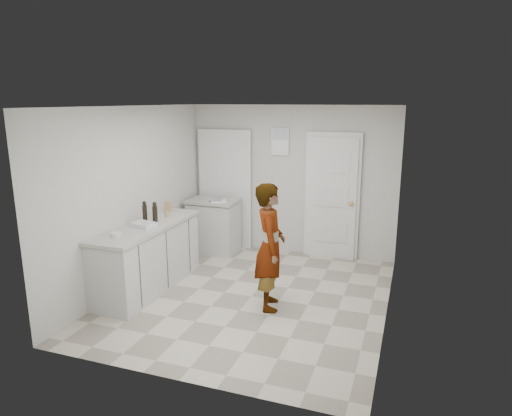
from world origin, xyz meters
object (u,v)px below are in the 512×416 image
at_px(oil_cruet_b, 145,212).
at_px(baking_dish, 144,225).
at_px(cake_mix_box, 168,207).
at_px(spice_jar, 167,215).
at_px(person, 270,247).
at_px(oil_cruet_a, 155,212).
at_px(egg_bowl, 116,235).

distance_m(oil_cruet_b, baking_dish, 0.26).
xyz_separation_m(cake_mix_box, spice_jar, (0.16, -0.30, -0.04)).
distance_m(person, spice_jar, 1.77).
xyz_separation_m(cake_mix_box, oil_cruet_a, (0.13, -0.57, 0.06)).
bearing_deg(oil_cruet_a, spice_jar, 84.58).
relative_size(spice_jar, baking_dish, 0.23).
xyz_separation_m(person, spice_jar, (-1.70, 0.44, 0.16)).
bearing_deg(cake_mix_box, spice_jar, -70.01).
xyz_separation_m(oil_cruet_b, baking_dish, (0.11, -0.21, -0.12)).
distance_m(person, baking_dish, 1.76).
bearing_deg(baking_dish, oil_cruet_b, 117.71).
height_order(oil_cruet_b, egg_bowl, oil_cruet_b).
distance_m(person, oil_cruet_a, 1.76).
height_order(cake_mix_box, baking_dish, cake_mix_box).
distance_m(cake_mix_box, egg_bowl, 1.35).
xyz_separation_m(person, oil_cruet_a, (-1.73, 0.17, 0.26)).
relative_size(oil_cruet_a, oil_cruet_b, 0.96).
xyz_separation_m(baking_dish, egg_bowl, (-0.07, -0.51, -0.00)).
height_order(spice_jar, egg_bowl, spice_jar).
xyz_separation_m(oil_cruet_b, egg_bowl, (0.04, -0.72, -0.12)).
distance_m(spice_jar, oil_cruet_b, 0.37).
bearing_deg(baking_dish, oil_cruet_a, 85.88).
xyz_separation_m(oil_cruet_a, egg_bowl, (-0.09, -0.78, -0.11)).
bearing_deg(oil_cruet_a, cake_mix_box, 102.85).
relative_size(person, baking_dish, 4.56).
distance_m(spice_jar, baking_dish, 0.53).
bearing_deg(oil_cruet_b, baking_dish, -62.29).
height_order(person, oil_cruet_b, person).
height_order(oil_cruet_b, baking_dish, oil_cruet_b).
height_order(person, egg_bowl, person).
bearing_deg(cake_mix_box, baking_dish, -89.73).
bearing_deg(cake_mix_box, person, -29.16).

